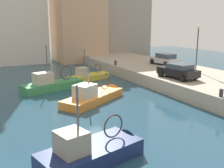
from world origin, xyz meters
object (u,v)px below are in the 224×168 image
object	(u,v)px
fishing_boat_orange	(96,99)
fishing_boat_yellow	(91,78)
fishing_boat_green	(55,88)
quay_streetlamp	(198,40)
mooring_bollard_north	(116,63)
mooring_bollard_mid	(221,93)
parked_car_black	(178,71)
fishing_boat_navy	(97,157)
parked_car_silver	(165,59)

from	to	relation	value
fishing_boat_orange	fishing_boat_yellow	xyz separation A→B (m)	(2.87, 8.00, -0.03)
fishing_boat_green	quay_streetlamp	bearing A→B (deg)	-14.33
mooring_bollard_north	mooring_bollard_mid	bearing A→B (deg)	-90.00
fishing_boat_orange	mooring_bollard_mid	distance (m)	9.52
parked_car_black	fishing_boat_yellow	bearing A→B (deg)	122.37
mooring_bollard_mid	quay_streetlamp	xyz separation A→B (m)	(5.65, 8.41, 2.98)
fishing_boat_navy	fishing_boat_green	xyz separation A→B (m)	(1.81, 14.21, 0.03)
fishing_boat_orange	quay_streetlamp	world-z (taller)	quay_streetlamp
fishing_boat_navy	quay_streetlamp	world-z (taller)	quay_streetlamp
mooring_bollard_north	fishing_boat_yellow	bearing A→B (deg)	-161.34
fishing_boat_navy	fishing_boat_yellow	xyz separation A→B (m)	(6.64, 16.91, -0.01)
fishing_boat_orange	fishing_boat_yellow	size ratio (longest dim) A/B	1.17
fishing_boat_yellow	mooring_bollard_mid	bearing A→B (deg)	-75.78
mooring_bollard_mid	mooring_bollard_north	size ratio (longest dim) A/B	1.00
fishing_boat_navy	fishing_boat_orange	bearing A→B (deg)	67.04
parked_car_black	mooring_bollard_mid	distance (m)	6.59
fishing_boat_navy	mooring_bollard_north	bearing A→B (deg)	60.27
fishing_boat_navy	parked_car_silver	distance (m)	22.16
quay_streetlamp	fishing_boat_yellow	bearing A→B (deg)	146.01
mooring_bollard_mid	quay_streetlamp	world-z (taller)	quay_streetlamp
fishing_boat_orange	mooring_bollard_north	size ratio (longest dim) A/B	12.48
fishing_boat_orange	parked_car_black	bearing A→B (deg)	-2.42
mooring_bollard_mid	fishing_boat_orange	bearing A→B (deg)	134.41
parked_car_black	quay_streetlamp	size ratio (longest dim) A/B	0.84
fishing_boat_yellow	mooring_bollard_north	world-z (taller)	fishing_boat_yellow
fishing_boat_navy	fishing_boat_orange	world-z (taller)	fishing_boat_orange
parked_car_silver	fishing_boat_yellow	bearing A→B (deg)	171.27
fishing_boat_orange	parked_car_silver	bearing A→B (deg)	28.94
quay_streetlamp	mooring_bollard_north	bearing A→B (deg)	126.67
fishing_boat_navy	fishing_boat_orange	xyz separation A→B (m)	(3.77, 8.91, 0.03)
fishing_boat_green	quay_streetlamp	xyz separation A→B (m)	(14.22, -3.63, 4.30)
fishing_boat_yellow	fishing_boat_green	bearing A→B (deg)	-150.84
fishing_boat_navy	fishing_boat_green	world-z (taller)	fishing_boat_green
fishing_boat_navy	fishing_boat_yellow	bearing A→B (deg)	68.56
fishing_boat_navy	quay_streetlamp	bearing A→B (deg)	33.44
mooring_bollard_north	quay_streetlamp	world-z (taller)	quay_streetlamp
fishing_boat_navy	fishing_boat_green	size ratio (longest dim) A/B	0.87
fishing_boat_navy	mooring_bollard_north	distance (m)	20.97
mooring_bollard_mid	mooring_bollard_north	xyz separation A→B (m)	(0.00, 16.00, 0.00)
fishing_boat_orange	quay_streetlamp	size ratio (longest dim) A/B	1.42
fishing_boat_navy	quay_streetlamp	size ratio (longest dim) A/B	1.23
fishing_boat_green	parked_car_silver	size ratio (longest dim) A/B	1.74
parked_car_silver	quay_streetlamp	distance (m)	5.55
fishing_boat_orange	fishing_boat_green	xyz separation A→B (m)	(-1.97, 5.31, 0.01)
parked_car_silver	mooring_bollard_north	size ratio (longest dim) A/B	7.10
mooring_bollard_north	parked_car_silver	bearing A→B (deg)	-26.40
parked_car_black	quay_streetlamp	distance (m)	5.23
mooring_bollard_north	fishing_boat_orange	bearing A→B (deg)	-125.48
parked_car_black	mooring_bollard_mid	world-z (taller)	parked_car_black
fishing_boat_orange	quay_streetlamp	distance (m)	13.09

